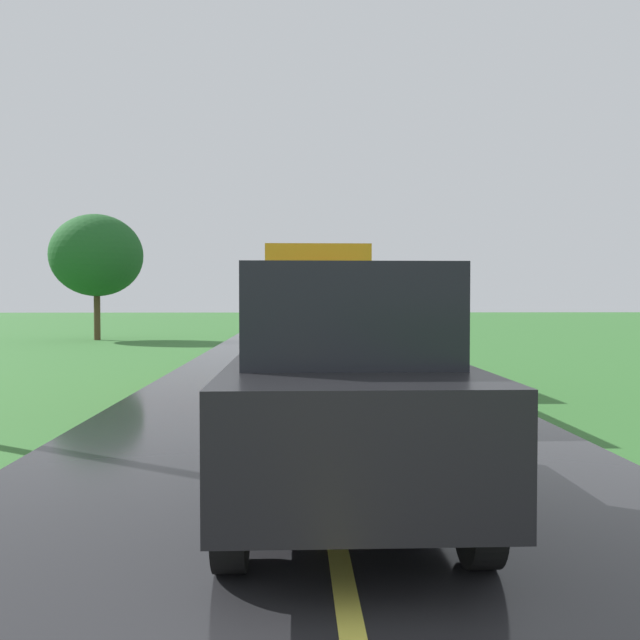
# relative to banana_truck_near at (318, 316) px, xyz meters

# --- Properties ---
(banana_truck_near) EXTENTS (2.38, 5.82, 2.80)m
(banana_truck_near) POSITION_rel_banana_truck_near_xyz_m (0.00, 0.00, 0.00)
(banana_truck_near) COLOR #2D2D30
(banana_truck_near) RESTS_ON road_surface
(roadside_tree_near_left) EXTENTS (4.06, 4.06, 5.62)m
(roadside_tree_near_left) POSITION_rel_banana_truck_near_xyz_m (-9.31, 17.06, 2.32)
(roadside_tree_near_left) COLOR #4C3823
(roadside_tree_near_left) RESTS_ON ground
(following_car) EXTENTS (1.74, 4.10, 1.92)m
(following_car) POSITION_rel_banana_truck_near_xyz_m (-0.08, -7.51, -0.39)
(following_car) COLOR black
(following_car) RESTS_ON road_surface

